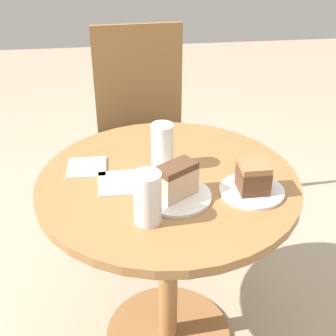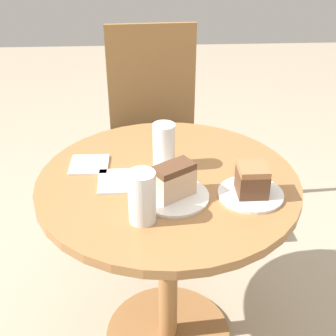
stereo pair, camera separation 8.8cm
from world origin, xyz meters
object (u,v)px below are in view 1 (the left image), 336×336
object	(u,v)px
glass_water	(162,148)
plate_near	(176,196)
cake_slice_near	(177,180)
cake_slice_far	(253,177)
glass_lemonade	(148,200)
chair	(143,132)
plate_far	(252,191)

from	to	relation	value
glass_water	plate_near	bearing A→B (deg)	-83.23
plate_near	cake_slice_near	size ratio (longest dim) A/B	1.55
cake_slice_far	glass_lemonade	bearing A→B (deg)	-162.27
glass_lemonade	chair	bearing A→B (deg)	87.02
plate_far	cake_slice_near	world-z (taller)	cake_slice_near
cake_slice_far	glass_water	size ratio (longest dim) A/B	0.60
chair	plate_near	distance (m)	0.93
plate_near	cake_slice_near	distance (m)	0.06
plate_far	cake_slice_far	world-z (taller)	cake_slice_far
chair	cake_slice_far	xyz separation A→B (m)	(0.27, -0.90, 0.28)
plate_far	glass_lemonade	world-z (taller)	glass_lemonade
cake_slice_far	glass_water	xyz separation A→B (m)	(-0.25, 0.18, 0.01)
chair	cake_slice_near	xyz separation A→B (m)	(0.04, -0.90, 0.29)
chair	glass_lemonade	world-z (taller)	chair
chair	cake_slice_near	world-z (taller)	chair
cake_slice_near	plate_near	bearing A→B (deg)	0.00
plate_far	cake_slice_far	bearing A→B (deg)	0.00
cake_slice_near	cake_slice_far	size ratio (longest dim) A/B	1.48
cake_slice_near	glass_water	world-z (taller)	glass_water
cake_slice_far	glass_water	bearing A→B (deg)	144.28
chair	glass_water	distance (m)	0.77
glass_lemonade	glass_water	distance (m)	0.29
cake_slice_near	glass_water	size ratio (longest dim) A/B	0.88
chair	glass_lemonade	bearing A→B (deg)	-95.56
plate_near	cake_slice_far	size ratio (longest dim) A/B	2.29
plate_near	plate_far	world-z (taller)	same
plate_far	glass_water	distance (m)	0.32
cake_slice_near	glass_lemonade	distance (m)	0.14
cake_slice_near	cake_slice_far	distance (m)	0.23
plate_far	plate_near	bearing A→B (deg)	-179.97
plate_far	glass_water	xyz separation A→B (m)	(-0.25, 0.18, 0.07)
glass_lemonade	glass_water	world-z (taller)	glass_water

